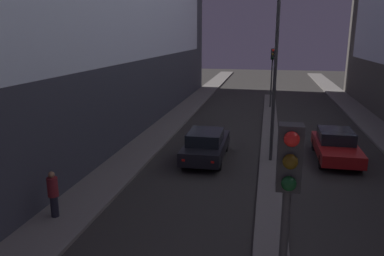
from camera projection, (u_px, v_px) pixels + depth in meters
name	position (u px, v px, depth m)	size (l,w,h in m)	color
median_strip	(270.00, 145.00, 21.09)	(1.02, 35.82, 0.14)	#66605B
traffic_light_near	(286.00, 217.00, 5.13)	(0.32, 0.42, 4.86)	#383838
traffic_light_mid	(272.00, 65.00, 30.77)	(0.32, 0.42, 4.86)	#383838
street_lamp	(277.00, 34.00, 16.86)	(0.52, 0.52, 8.91)	#383838
car_left_lane	(206.00, 145.00, 18.64)	(1.88, 4.68, 1.53)	black
car_right_lane	(336.00, 145.00, 18.66)	(1.90, 4.58, 1.46)	maroon
pedestrian_on_left_sidewalk	(53.00, 193.00, 12.48)	(0.35, 0.35, 1.61)	black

